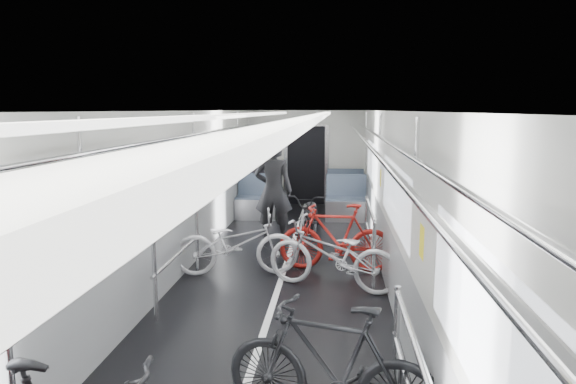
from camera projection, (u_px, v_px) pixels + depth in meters
The scene contains 8 objects.
car_shell at pixel (287, 192), 8.07m from camera, with size 3.02×14.01×2.41m.
bike_left_far at pixel (236, 243), 7.53m from camera, with size 0.63×1.81×0.95m, color #BDBCC1.
bike_right_near at pixel (331, 366), 3.86m from camera, with size 0.48×1.69×1.01m, color black.
bike_right_mid at pixel (332, 255), 6.92m from camera, with size 0.64×1.84×0.97m, color #AEAFB3.
bike_right_far at pixel (336, 237), 7.70m from camera, with size 0.49×1.73×1.04m, color maroon.
bike_aisle at pixel (310, 218), 9.26m from camera, with size 0.64×1.85×0.97m, color black.
person_standing at pixel (273, 191), 9.34m from camera, with size 0.70×0.46×1.91m, color black.
person_seated at pixel (257, 180), 11.90m from camera, with size 0.77×0.60×1.58m, color #28252C.
Camera 1 is at (0.76, -6.15, 2.42)m, focal length 32.00 mm.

